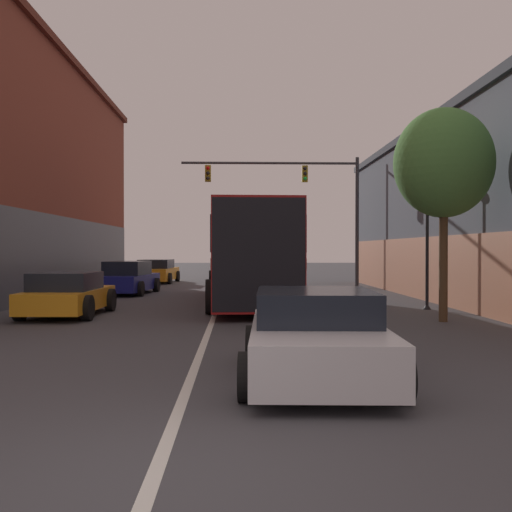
% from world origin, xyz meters
% --- Properties ---
extents(ground_plane, '(160.00, 160.00, 0.00)m').
position_xyz_m(ground_plane, '(0.00, 0.00, 0.00)').
color(ground_plane, '#424247').
extents(lane_center_line, '(0.14, 40.55, 0.01)m').
position_xyz_m(lane_center_line, '(0.00, 14.27, 0.00)').
color(lane_center_line, silver).
rests_on(lane_center_line, ground_plane).
extents(bus, '(3.07, 12.08, 3.23)m').
position_xyz_m(bus, '(0.97, 16.24, 1.82)').
color(bus, maroon).
rests_on(bus, ground_plane).
extents(hatchback_foreground, '(2.25, 4.17, 1.26)m').
position_xyz_m(hatchback_foreground, '(1.80, 3.80, 0.61)').
color(hatchback_foreground, silver).
rests_on(hatchback_foreground, ground_plane).
extents(parked_car_left_near, '(2.07, 4.00, 1.23)m').
position_xyz_m(parked_car_left_near, '(-4.10, 12.11, 0.60)').
color(parked_car_left_near, orange).
rests_on(parked_car_left_near, ground_plane).
extents(parked_car_left_mid, '(2.26, 4.61, 1.30)m').
position_xyz_m(parked_car_left_mid, '(-3.92, 28.89, 0.63)').
color(parked_car_left_mid, orange).
rests_on(parked_car_left_mid, ground_plane).
extents(parked_car_left_far, '(2.24, 4.37, 1.38)m').
position_xyz_m(parked_car_left_far, '(-3.93, 20.40, 0.65)').
color(parked_car_left_far, navy).
rests_on(parked_car_left_far, ground_plane).
extents(traffic_signal_gantry, '(8.71, 0.36, 6.39)m').
position_xyz_m(traffic_signal_gantry, '(3.88, 24.53, 4.67)').
color(traffic_signal_gantry, '#333338').
rests_on(traffic_signal_gantry, ground_plane).
extents(street_lamp, '(0.34, 0.34, 4.11)m').
position_xyz_m(street_lamp, '(6.51, 13.61, 2.51)').
color(street_lamp, black).
rests_on(street_lamp, ground_plane).
extents(street_tree_near, '(2.56, 2.30, 5.49)m').
position_xyz_m(street_tree_near, '(5.95, 10.50, 4.06)').
color(street_tree_near, '#4C3823').
rests_on(street_tree_near, ground_plane).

